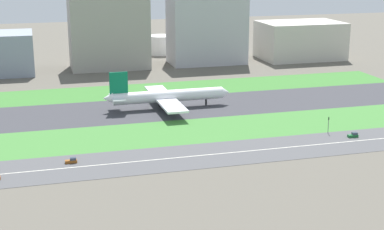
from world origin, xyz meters
The scene contains 16 objects.
ground_plane centered at (0.00, 0.00, 0.00)m, with size 800.00×800.00×0.00m, color #5B564C.
runway centered at (0.00, 0.00, 0.05)m, with size 280.00×46.00×0.10m, color #38383D.
grass_median_north centered at (0.00, 41.00, 0.05)m, with size 280.00×36.00×0.10m, color #3D7A33.
grass_median_south centered at (0.00, -41.00, 0.05)m, with size 280.00×36.00×0.10m, color #427F38.
highway centered at (0.00, -73.00, 0.05)m, with size 280.00×28.00×0.10m, color #4C4C4F.
highway_centerline centered at (0.00, -73.00, 0.11)m, with size 266.00×0.50×0.01m, color silver.
airliner centered at (-5.03, 0.00, 6.23)m, with size 65.00×56.00×19.70m.
car_2 centered at (-56.61, -68.00, 0.92)m, with size 4.40×1.80×2.00m.
car_1 centered at (60.98, -68.00, 0.92)m, with size 4.40×1.80×2.00m.
traffic_light centered at (53.35, -60.01, 4.29)m, with size 0.36×0.50×7.20m.
hangar_building centered at (-17.44, 114.00, 25.61)m, with size 51.73×29.34×51.21m, color #9E998E.
office_tower centered at (51.06, 114.00, 25.71)m, with size 52.17×29.23×51.42m, color #B2B2B7.
cargo_warehouse centered at (123.12, 114.00, 13.45)m, with size 58.62×39.85×26.89m, color beige.
fuel_tank_west centered at (-0.56, 159.00, 6.36)m, with size 17.20×17.20×12.73m, color silver.
fuel_tank_centre centered at (28.40, 159.00, 7.21)m, with size 19.69×19.69×14.42m, color silver.
fuel_tank_east centered at (54.74, 159.00, 6.55)m, with size 24.01×24.01×13.10m, color silver.
Camera 1 is at (-67.84, -276.25, 75.48)m, focal length 54.43 mm.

